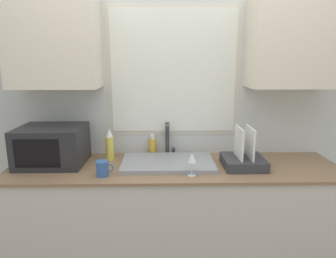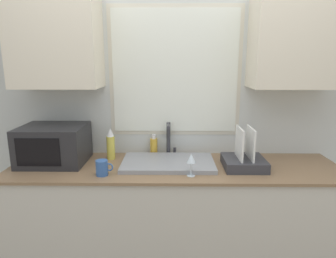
{
  "view_description": "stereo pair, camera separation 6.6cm",
  "coord_description": "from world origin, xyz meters",
  "px_view_note": "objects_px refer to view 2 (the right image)",
  "views": [
    {
      "loc": [
        -0.09,
        -1.75,
        1.67
      ],
      "look_at": [
        -0.05,
        0.27,
        1.21
      ],
      "focal_mm": 32.0,
      "sensor_mm": 36.0,
      "label": 1
    },
    {
      "loc": [
        -0.03,
        -1.75,
        1.67
      ],
      "look_at": [
        -0.05,
        0.27,
        1.21
      ],
      "focal_mm": 32.0,
      "sensor_mm": 36.0,
      "label": 2
    }
  ],
  "objects_px": {
    "dish_rack": "(244,160)",
    "wine_glass": "(191,159)",
    "microwave": "(54,144)",
    "soap_bottle": "(154,146)",
    "mug_near_sink": "(102,168)",
    "faucet": "(169,137)",
    "spray_bottle": "(111,144)"
  },
  "relations": [
    {
      "from": "dish_rack",
      "to": "wine_glass",
      "type": "distance_m",
      "value": 0.42
    },
    {
      "from": "microwave",
      "to": "dish_rack",
      "type": "bearing_deg",
      "value": -3.85
    },
    {
      "from": "soap_bottle",
      "to": "mug_near_sink",
      "type": "relative_size",
      "value": 1.44
    },
    {
      "from": "soap_bottle",
      "to": "mug_near_sink",
      "type": "height_order",
      "value": "soap_bottle"
    },
    {
      "from": "faucet",
      "to": "wine_glass",
      "type": "bearing_deg",
      "value": -71.22
    },
    {
      "from": "faucet",
      "to": "mug_near_sink",
      "type": "distance_m",
      "value": 0.62
    },
    {
      "from": "mug_near_sink",
      "to": "wine_glass",
      "type": "bearing_deg",
      "value": -0.5
    },
    {
      "from": "dish_rack",
      "to": "wine_glass",
      "type": "bearing_deg",
      "value": -157.0
    },
    {
      "from": "dish_rack",
      "to": "spray_bottle",
      "type": "distance_m",
      "value": 1.0
    },
    {
      "from": "soap_bottle",
      "to": "wine_glass",
      "type": "relative_size",
      "value": 1.07
    },
    {
      "from": "faucet",
      "to": "soap_bottle",
      "type": "relative_size",
      "value": 1.6
    },
    {
      "from": "microwave",
      "to": "faucet",
      "type": "bearing_deg",
      "value": 12.09
    },
    {
      "from": "dish_rack",
      "to": "mug_near_sink",
      "type": "height_order",
      "value": "dish_rack"
    },
    {
      "from": "soap_bottle",
      "to": "spray_bottle",
      "type": "bearing_deg",
      "value": -159.93
    },
    {
      "from": "microwave",
      "to": "wine_glass",
      "type": "bearing_deg",
      "value": -14.43
    },
    {
      "from": "mug_near_sink",
      "to": "spray_bottle",
      "type": "bearing_deg",
      "value": 91.49
    },
    {
      "from": "soap_bottle",
      "to": "mug_near_sink",
      "type": "distance_m",
      "value": 0.56
    },
    {
      "from": "spray_bottle",
      "to": "wine_glass",
      "type": "height_order",
      "value": "spray_bottle"
    },
    {
      "from": "soap_bottle",
      "to": "mug_near_sink",
      "type": "xyz_separation_m",
      "value": [
        -0.31,
        -0.46,
        -0.02
      ]
    },
    {
      "from": "dish_rack",
      "to": "faucet",
      "type": "bearing_deg",
      "value": 152.81
    },
    {
      "from": "microwave",
      "to": "mug_near_sink",
      "type": "bearing_deg",
      "value": -31.5
    },
    {
      "from": "soap_bottle",
      "to": "mug_near_sink",
      "type": "bearing_deg",
      "value": -124.56
    },
    {
      "from": "mug_near_sink",
      "to": "faucet",
      "type": "bearing_deg",
      "value": 44.7
    },
    {
      "from": "spray_bottle",
      "to": "wine_glass",
      "type": "xyz_separation_m",
      "value": [
        0.6,
        -0.34,
        -0.0
      ]
    },
    {
      "from": "dish_rack",
      "to": "spray_bottle",
      "type": "relative_size",
      "value": 1.19
    },
    {
      "from": "microwave",
      "to": "spray_bottle",
      "type": "bearing_deg",
      "value": 12.25
    },
    {
      "from": "faucet",
      "to": "mug_near_sink",
      "type": "relative_size",
      "value": 2.31
    },
    {
      "from": "faucet",
      "to": "spray_bottle",
      "type": "height_order",
      "value": "faucet"
    },
    {
      "from": "spray_bottle",
      "to": "mug_near_sink",
      "type": "relative_size",
      "value": 2.11
    },
    {
      "from": "faucet",
      "to": "spray_bottle",
      "type": "distance_m",
      "value": 0.46
    },
    {
      "from": "dish_rack",
      "to": "microwave",
      "type": "bearing_deg",
      "value": 176.15
    },
    {
      "from": "soap_bottle",
      "to": "faucet",
      "type": "bearing_deg",
      "value": -10.9
    }
  ]
}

